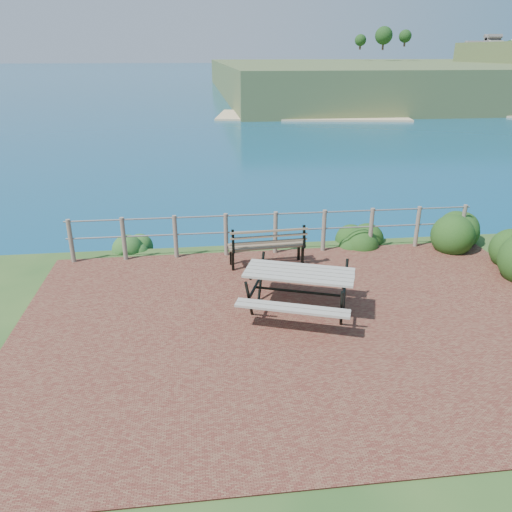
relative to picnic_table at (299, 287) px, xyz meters
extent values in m
cube|color=#5E2A20|center=(0.04, -0.43, -0.51)|extent=(10.00, 7.00, 0.12)
plane|color=#145779|center=(0.04, 199.57, -0.51)|extent=(1200.00, 1200.00, 0.00)
cylinder|color=#6B5B4C|center=(-4.56, 2.92, 0.01)|extent=(0.10, 0.10, 1.00)
cylinder|color=#6B5B4C|center=(-3.41, 2.92, 0.01)|extent=(0.10, 0.10, 1.00)
cylinder|color=#6B5B4C|center=(-2.26, 2.92, 0.01)|extent=(0.10, 0.10, 1.00)
cylinder|color=#6B5B4C|center=(-1.11, 2.92, 0.01)|extent=(0.10, 0.10, 1.00)
cylinder|color=#6B5B4C|center=(0.04, 2.92, 0.01)|extent=(0.10, 0.10, 1.00)
cylinder|color=#6B5B4C|center=(1.19, 2.92, 0.01)|extent=(0.10, 0.10, 1.00)
cylinder|color=#6B5B4C|center=(2.34, 2.92, 0.01)|extent=(0.10, 0.10, 1.00)
cylinder|color=#6B5B4C|center=(3.49, 2.92, 0.01)|extent=(0.10, 0.10, 1.00)
cylinder|color=#6B5B4C|center=(4.64, 2.92, 0.01)|extent=(0.10, 0.10, 1.00)
cylinder|color=slate|center=(0.04, 2.92, 0.46)|extent=(9.40, 0.04, 0.04)
cylinder|color=slate|center=(0.04, 2.92, 0.06)|extent=(9.40, 0.04, 0.04)
cube|color=#9D998D|center=(0.00, 0.00, 0.29)|extent=(2.06, 1.39, 0.04)
cube|color=#9D998D|center=(0.00, 0.00, -0.03)|extent=(1.89, 0.91, 0.04)
cube|color=#9D998D|center=(0.00, 0.00, -0.03)|extent=(1.89, 0.91, 0.04)
cylinder|color=black|center=(0.00, 0.00, -0.08)|extent=(1.56, 0.60, 0.05)
cube|color=brown|center=(-0.26, 2.23, -0.03)|extent=(1.70, 0.53, 0.04)
cube|color=brown|center=(-0.26, 2.23, 0.26)|extent=(1.68, 0.24, 0.38)
cube|color=black|center=(-0.26, 2.23, -0.26)|extent=(0.06, 0.07, 0.46)
cube|color=black|center=(-0.26, 2.23, -0.26)|extent=(0.06, 0.07, 0.46)
cube|color=black|center=(-0.26, 2.23, -0.26)|extent=(0.06, 0.07, 0.46)
cube|color=black|center=(-0.26, 2.23, -0.26)|extent=(0.06, 0.07, 0.46)
ellipsoid|color=#1D4013|center=(4.57, 2.93, -0.51)|extent=(1.03, 1.03, 1.48)
ellipsoid|color=#25551F|center=(-3.21, 3.70, -0.51)|extent=(0.76, 0.76, 0.50)
ellipsoid|color=#1D4013|center=(2.21, 3.31, -0.51)|extent=(0.88, 0.88, 0.67)
camera|label=1|loc=(-1.73, -7.86, 3.91)|focal=35.00mm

